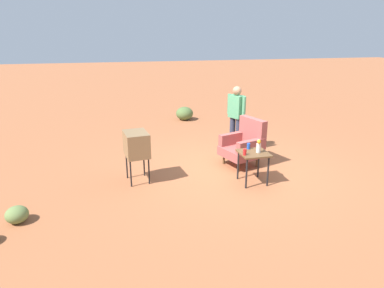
# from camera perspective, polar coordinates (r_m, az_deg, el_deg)

# --- Properties ---
(ground_plane) EXTENTS (60.00, 60.00, 0.00)m
(ground_plane) POSITION_cam_1_polar(r_m,az_deg,el_deg) (7.67, 7.35, -3.95)
(ground_plane) COLOR #A05B38
(armchair) EXTENTS (0.96, 0.97, 1.06)m
(armchair) POSITION_cam_1_polar(r_m,az_deg,el_deg) (7.71, 8.82, 0.05)
(armchair) COLOR brown
(armchair) RESTS_ON ground
(side_table) EXTENTS (0.56, 0.56, 0.64)m
(side_table) POSITION_cam_1_polar(r_m,az_deg,el_deg) (6.79, 10.28, -2.15)
(side_table) COLOR black
(side_table) RESTS_ON ground
(tv_on_stand) EXTENTS (0.65, 0.51, 1.03)m
(tv_on_stand) POSITION_cam_1_polar(r_m,az_deg,el_deg) (6.75, -9.32, -0.07)
(tv_on_stand) COLOR black
(tv_on_stand) RESTS_ON ground
(person_standing) EXTENTS (0.52, 0.36, 1.64)m
(person_standing) POSITION_cam_1_polar(r_m,az_deg,el_deg) (8.54, 7.42, 4.95)
(person_standing) COLOR #2D3347
(person_standing) RESTS_ON ground
(soda_can_red) EXTENTS (0.07, 0.07, 0.12)m
(soda_can_red) POSITION_cam_1_polar(r_m,az_deg,el_deg) (6.56, 8.86, -1.34)
(soda_can_red) COLOR red
(soda_can_red) RESTS_ON side_table
(soda_can_blue) EXTENTS (0.07, 0.07, 0.12)m
(soda_can_blue) POSITION_cam_1_polar(r_m,az_deg,el_deg) (6.92, 9.48, -0.34)
(soda_can_blue) COLOR blue
(soda_can_blue) RESTS_ON side_table
(flower_vase) EXTENTS (0.15, 0.10, 0.27)m
(flower_vase) POSITION_cam_1_polar(r_m,az_deg,el_deg) (6.72, 11.14, -0.21)
(flower_vase) COLOR silver
(flower_vase) RESTS_ON side_table
(shrub_near) EXTENTS (0.35, 0.35, 0.27)m
(shrub_near) POSITION_cam_1_polar(r_m,az_deg,el_deg) (6.14, -27.37, -10.49)
(shrub_near) COLOR olive
(shrub_near) RESTS_ON ground
(shrub_far) EXTENTS (0.59, 0.59, 0.45)m
(shrub_far) POSITION_cam_1_polar(r_m,az_deg,el_deg) (11.74, -1.26, 5.16)
(shrub_far) COLOR #516B38
(shrub_far) RESTS_ON ground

